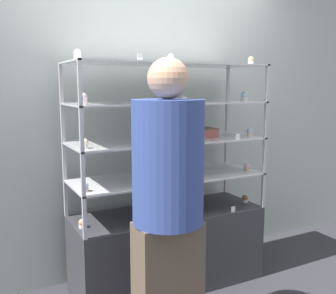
{
  "coord_description": "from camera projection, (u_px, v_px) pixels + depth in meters",
  "views": [
    {
      "loc": [
        -1.33,
        -2.56,
        1.53
      ],
      "look_at": [
        0.0,
        0.0,
        1.09
      ],
      "focal_mm": 42.0,
      "sensor_mm": 36.0,
      "label": 1
    }
  ],
  "objects": [
    {
      "name": "ground_plane",
      "position": [
        168.0,
        283.0,
        3.08
      ],
      "size": [
        20.0,
        20.0,
        0.0
      ],
      "primitive_type": "plane",
      "color": "#2D2D33"
    },
    {
      "name": "back_wall",
      "position": [
        145.0,
        115.0,
        3.24
      ],
      "size": [
        8.0,
        0.05,
        2.6
      ],
      "color": "#A8B2AD",
      "rests_on": "ground_plane"
    },
    {
      "name": "display_base",
      "position": [
        168.0,
        248.0,
        3.04
      ],
      "size": [
        1.45,
        0.52,
        0.59
      ],
      "color": "#333338",
      "rests_on": "ground_plane"
    },
    {
      "name": "display_riser_lower",
      "position": [
        168.0,
        178.0,
        2.95
      ],
      "size": [
        1.45,
        0.52,
        0.28
      ],
      "color": "#B7B7BC",
      "rests_on": "display_base"
    },
    {
      "name": "display_riser_middle",
      "position": [
        168.0,
        142.0,
        2.91
      ],
      "size": [
        1.45,
        0.52,
        0.28
      ],
      "color": "#B7B7BC",
      "rests_on": "display_riser_lower"
    },
    {
      "name": "display_riser_upper",
      "position": [
        168.0,
        104.0,
        2.87
      ],
      "size": [
        1.45,
        0.52,
        0.28
      ],
      "color": "#B7B7BC",
      "rests_on": "display_riser_middle"
    },
    {
      "name": "display_riser_top",
      "position": [
        168.0,
        65.0,
        2.82
      ],
      "size": [
        1.45,
        0.52,
        0.28
      ],
      "color": "#B7B7BC",
      "rests_on": "display_riser_upper"
    },
    {
      "name": "layer_cake_centerpiece",
      "position": [
        172.0,
        204.0,
        2.98
      ],
      "size": [
        0.19,
        0.19,
        0.12
      ],
      "color": "#C66660",
      "rests_on": "display_base"
    },
    {
      "name": "sheet_cake_frosted",
      "position": [
        203.0,
        132.0,
        3.07
      ],
      "size": [
        0.19,
        0.17,
        0.07
      ],
      "color": "#C66660",
      "rests_on": "display_riser_middle"
    },
    {
      "name": "cupcake_0",
      "position": [
        82.0,
        224.0,
        2.65
      ],
      "size": [
        0.05,
        0.05,
        0.06
      ],
      "color": "white",
      "rests_on": "display_base"
    },
    {
      "name": "cupcake_1",
      "position": [
        245.0,
        199.0,
        3.23
      ],
      "size": [
        0.05,
        0.05,
        0.06
      ],
      "color": "white",
      "rests_on": "display_base"
    },
    {
      "name": "price_tag_0",
      "position": [
        233.0,
        209.0,
        2.97
      ],
      "size": [
        0.04,
        0.0,
        0.04
      ],
      "color": "white",
      "rests_on": "display_base"
    },
    {
      "name": "cupcake_2",
      "position": [
        85.0,
        187.0,
        2.51
      ],
      "size": [
        0.05,
        0.05,
        0.06
      ],
      "color": "#CCB28C",
      "rests_on": "display_riser_lower"
    },
    {
      "name": "cupcake_3",
      "position": [
        176.0,
        176.0,
        2.82
      ],
      "size": [
        0.05,
        0.05,
        0.06
      ],
      "color": "#CCB28C",
      "rests_on": "display_riser_lower"
    },
    {
      "name": "cupcake_4",
      "position": [
        247.0,
        166.0,
        3.16
      ],
      "size": [
        0.05,
        0.05,
        0.06
      ],
      "color": "#CCB28C",
      "rests_on": "display_riser_lower"
    },
    {
      "name": "price_tag_1",
      "position": [
        179.0,
        181.0,
        2.71
      ],
      "size": [
        0.04,
        0.0,
        0.04
      ],
      "color": "white",
      "rests_on": "display_riser_lower"
    },
    {
      "name": "cupcake_5",
      "position": [
        85.0,
        144.0,
        2.49
      ],
      "size": [
        0.05,
        0.05,
        0.06
      ],
      "color": "beige",
      "rests_on": "display_riser_middle"
    },
    {
      "name": "cupcake_6",
      "position": [
        172.0,
        137.0,
        2.83
      ],
      "size": [
        0.05,
        0.05,
        0.06
      ],
      "color": "white",
      "rests_on": "display_riser_middle"
    },
    {
      "name": "cupcake_7",
      "position": [
        250.0,
        132.0,
        3.11
      ],
      "size": [
        0.05,
        0.05,
        0.06
      ],
      "color": "beige",
      "rests_on": "display_riser_middle"
    },
    {
      "name": "price_tag_2",
      "position": [
        238.0,
        137.0,
        2.9
      ],
      "size": [
        0.04,
        0.0,
        0.04
      ],
      "color": "white",
      "rests_on": "display_riser_middle"
    },
    {
      "name": "cupcake_8",
      "position": [
        83.0,
        99.0,
        2.47
      ],
      "size": [
        0.06,
        0.06,
        0.07
      ],
      "color": "beige",
      "rests_on": "display_riser_upper"
    },
    {
      "name": "cupcake_9",
      "position": [
        171.0,
        97.0,
        2.8
      ],
      "size": [
        0.06,
        0.06,
        0.07
      ],
      "color": "white",
      "rests_on": "display_riser_upper"
    },
    {
      "name": "cupcake_10",
      "position": [
        244.0,
        96.0,
        3.11
      ],
      "size": [
        0.06,
        0.06,
        0.07
      ],
      "color": "white",
      "rests_on": "display_riser_upper"
    },
    {
      "name": "price_tag_3",
      "position": [
        185.0,
        100.0,
        2.65
      ],
      "size": [
        0.04,
        0.0,
        0.04
      ],
      "color": "white",
      "rests_on": "display_riser_upper"
    },
    {
      "name": "cupcake_11",
      "position": [
        77.0,
        55.0,
        2.44
      ],
      "size": [
        0.05,
        0.05,
        0.07
      ],
      "color": "white",
      "rests_on": "display_riser_top"
    },
    {
      "name": "cupcake_12",
      "position": [
        171.0,
        58.0,
        2.78
      ],
      "size": [
        0.05,
        0.05,
        0.07
      ],
      "color": "beige",
      "rests_on": "display_riser_top"
    },
    {
      "name": "cupcake_13",
      "position": [
        251.0,
        61.0,
        3.06
      ],
      "size": [
        0.05,
        0.05,
        0.07
      ],
      "color": "beige",
      "rests_on": "display_riser_top"
    },
    {
      "name": "price_tag_4",
      "position": [
        140.0,
        57.0,
        2.46
      ],
      "size": [
        0.04,
        0.0,
        0.04
      ],
      "color": "white",
      "rests_on": "display_riser_top"
    },
    {
      "name": "customer_figure",
      "position": [
        168.0,
        202.0,
        2.17
      ],
      "size": [
        0.39,
        0.39,
        1.68
      ],
      "color": "brown",
      "rests_on": "ground_plane"
    }
  ]
}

